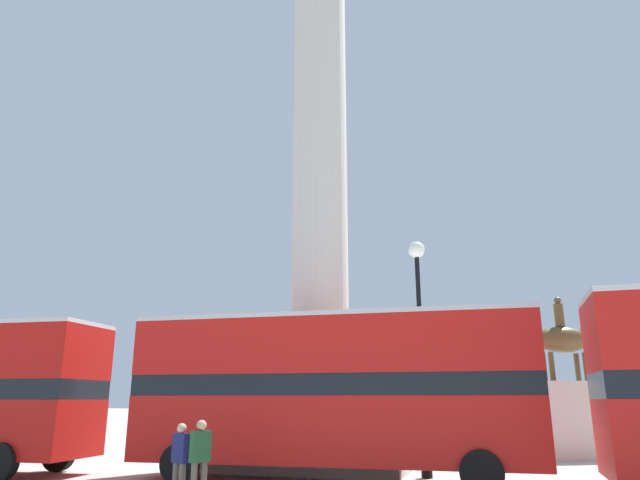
# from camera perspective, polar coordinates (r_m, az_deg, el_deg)

# --- Properties ---
(ground_plane) EXTENTS (200.00, 200.00, 0.00)m
(ground_plane) POSITION_cam_1_polar(r_m,az_deg,el_deg) (20.22, 0.00, -21.60)
(ground_plane) COLOR #ADA89E
(monument_column) EXTENTS (6.29, 6.29, 22.79)m
(monument_column) POSITION_cam_1_polar(r_m,az_deg,el_deg) (20.93, 0.00, 0.48)
(monument_column) COLOR beige
(monument_column) RESTS_ON ground_plane
(bus_a) EXTENTS (10.83, 3.14, 4.33)m
(bus_a) POSITION_cam_1_polar(r_m,az_deg,el_deg) (15.94, 1.18, -14.58)
(bus_a) COLOR red
(bus_a) RESTS_ON ground_plane
(equestrian_statue) EXTENTS (3.83, 3.43, 6.02)m
(equestrian_statue) POSITION_cam_1_polar(r_m,az_deg,el_deg) (24.34, 23.72, -15.20)
(equestrian_statue) COLOR beige
(equestrian_statue) RESTS_ON ground_plane
(street_lamp) EXTENTS (0.51, 0.51, 6.77)m
(street_lamp) POSITION_cam_1_polar(r_m,az_deg,el_deg) (17.28, 9.96, -8.25)
(street_lamp) COLOR black
(street_lamp) RESTS_ON ground_plane
(pedestrian_near_lamp) EXTENTS (0.45, 0.32, 1.59)m
(pedestrian_near_lamp) POSITION_cam_1_polar(r_m,az_deg,el_deg) (13.58, -13.83, -20.42)
(pedestrian_near_lamp) COLOR #4C473D
(pedestrian_near_lamp) RESTS_ON ground_plane
(pedestrian_by_plinth) EXTENTS (0.38, 0.47, 1.67)m
(pedestrian_by_plinth) POSITION_cam_1_polar(r_m,az_deg,el_deg) (13.25, -11.92, -20.41)
(pedestrian_by_plinth) COLOR #4C473D
(pedestrian_by_plinth) RESTS_ON ground_plane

